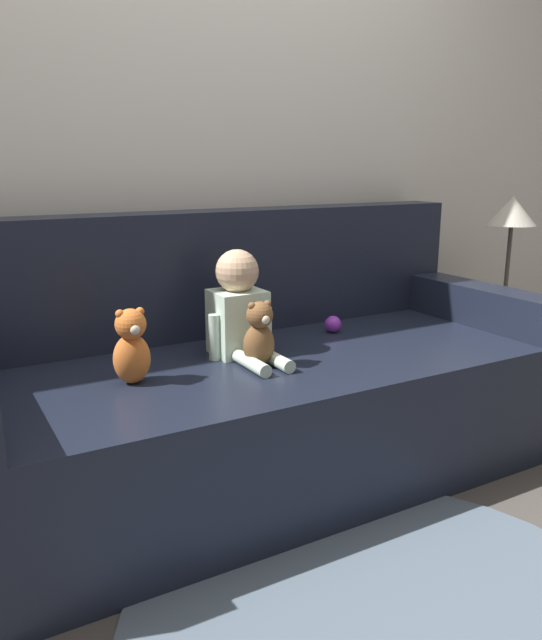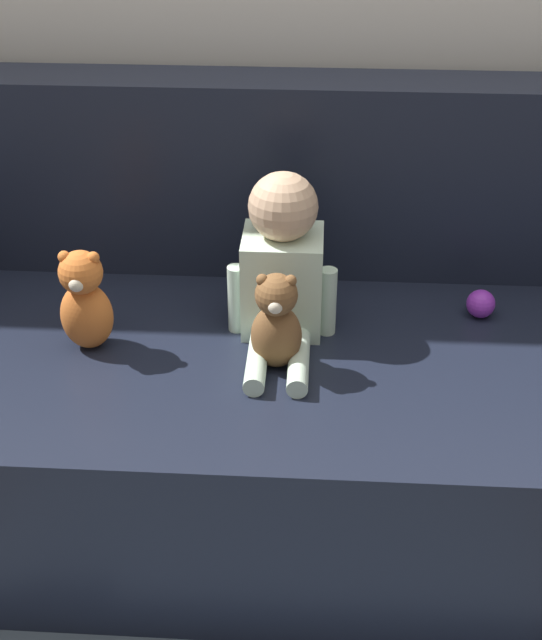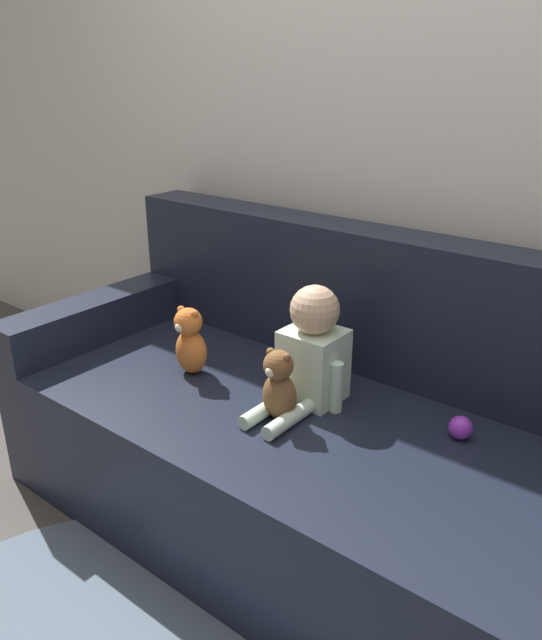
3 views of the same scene
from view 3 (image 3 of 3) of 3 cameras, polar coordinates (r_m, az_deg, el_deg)
The scene contains 7 objects.
ground_plane at distance 2.18m, azimuth 4.34°, elevation -19.04°, with size 12.00×12.00×0.00m, color #4C4742.
wall_back at distance 2.12m, azimuth 14.22°, elevation 17.94°, with size 8.00×0.05×2.60m.
couch at distance 2.02m, azimuth 5.58°, elevation -11.28°, with size 2.15×0.92×0.95m.
person_baby at distance 1.91m, azimuth 3.67°, elevation -2.97°, with size 0.24×0.37×0.37m.
teddy_bear_brown at distance 1.82m, azimuth 0.74°, elevation -5.99°, with size 0.11×0.10×0.22m.
plush_toy_side at distance 2.10m, azimuth -7.41°, elevation -1.93°, with size 0.12×0.11×0.24m.
toy_ball at distance 1.85m, azimuth 16.94°, elevation -9.40°, with size 0.07×0.07×0.07m.
Camera 3 is at (0.89, -1.37, 1.44)m, focal length 35.00 mm.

